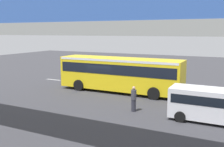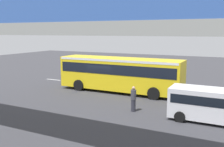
{
  "view_description": "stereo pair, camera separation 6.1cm",
  "coord_description": "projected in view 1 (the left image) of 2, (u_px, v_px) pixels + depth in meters",
  "views": [
    {
      "loc": [
        -11.29,
        20.86,
        5.52
      ],
      "look_at": [
        -0.52,
        -0.72,
        1.6
      ],
      "focal_mm": 41.23,
      "sensor_mm": 36.0,
      "label": 1
    },
    {
      "loc": [
        -11.35,
        20.83,
        5.52
      ],
      "look_at": [
        -0.52,
        -0.72,
        1.6
      ],
      "focal_mm": 41.23,
      "sensor_mm": 36.0,
      "label": 2
    }
  ],
  "objects": [
    {
      "name": "traffic_sign",
      "position": [
        134.0,
        68.0,
        26.23
      ],
      "size": [
        0.08,
        0.6,
        2.8
      ],
      "color": "slate",
      "rests_on": "ground"
    },
    {
      "name": "bicycle_red",
      "position": [
        187.0,
        103.0,
        18.9
      ],
      "size": [
        1.77,
        0.44,
        0.96
      ],
      "color": "black",
      "rests_on": "ground"
    },
    {
      "name": "bicycle_black",
      "position": [
        220.0,
        108.0,
        17.62
      ],
      "size": [
        1.77,
        0.44,
        0.96
      ],
      "color": "black",
      "rests_on": "ground"
    },
    {
      "name": "lane_dash_left",
      "position": [
        152.0,
        90.0,
        24.67
      ],
      "size": [
        2.0,
        0.2,
        0.01
      ],
      "primitive_type": "cube",
      "color": "silver",
      "rests_on": "ground"
    },
    {
      "name": "pedestrian",
      "position": [
        134.0,
        99.0,
        17.9
      ],
      "size": [
        0.38,
        0.38,
        1.79
      ],
      "color": "#2D2D38",
      "rests_on": "ground"
    },
    {
      "name": "lane_dash_right",
      "position": [
        82.0,
        83.0,
        28.2
      ],
      "size": [
        2.0,
        0.2,
        0.01
      ],
      "primitive_type": "cube",
      "color": "silver",
      "rests_on": "ground"
    },
    {
      "name": "lane_dash_rightmost",
      "position": [
        53.0,
        80.0,
        29.96
      ],
      "size": [
        2.0,
        0.2,
        0.01
      ],
      "primitive_type": "cube",
      "color": "silver",
      "rests_on": "ground"
    },
    {
      "name": "lane_dash_leftmost",
      "position": [
        196.0,
        94.0,
        22.9
      ],
      "size": [
        2.0,
        0.2,
        0.01
      ],
      "primitive_type": "cube",
      "color": "silver",
      "rests_on": "ground"
    },
    {
      "name": "ground",
      "position": [
        104.0,
        91.0,
        24.28
      ],
      "size": [
        80.0,
        80.0,
        0.0
      ],
      "primitive_type": "plane",
      "color": "#38383D"
    },
    {
      "name": "parked_van",
      "position": [
        210.0,
        103.0,
        15.88
      ],
      "size": [
        4.8,
        2.17,
        2.05
      ],
      "color": "silver",
      "rests_on": "ground"
    },
    {
      "name": "lane_dash_centre",
      "position": [
        115.0,
        86.0,
        26.43
      ],
      "size": [
        2.0,
        0.2,
        0.01
      ],
      "primitive_type": "cube",
      "color": "silver",
      "rests_on": "ground"
    },
    {
      "name": "city_bus",
      "position": [
        120.0,
        72.0,
        23.63
      ],
      "size": [
        11.54,
        2.85,
        3.15
      ],
      "color": "yellow",
      "rests_on": "ground"
    }
  ]
}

